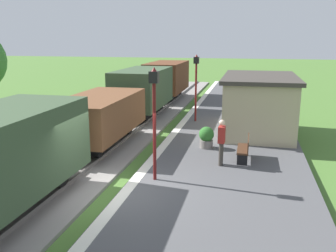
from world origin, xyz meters
TOP-DOWN VIEW (x-y plane):
  - ground_plane at (0.00, 0.00)m, footprint 160.00×160.00m
  - platform_slab at (3.20, 0.00)m, footprint 6.00×60.00m
  - platform_edge_stripe at (0.40, 0.00)m, footprint 0.36×60.00m
  - track_ballast at (-2.40, 0.00)m, footprint 3.80×60.00m
  - rail_near at (-1.68, 0.00)m, footprint 0.07×60.00m
  - rail_far at (-3.12, 0.00)m, footprint 0.07×60.00m
  - freight_train at (-2.40, 8.20)m, footprint 2.50×26.00m
  - station_hut at (4.40, 8.54)m, footprint 3.50×5.80m
  - bench_near_hut at (3.86, 3.77)m, footprint 0.42×1.50m
  - person_waiting at (3.02, 3.01)m, footprint 0.25×0.39m
  - potted_planter at (2.24, 5.08)m, footprint 0.64×0.64m
  - lamp_post_near at (1.02, 1.11)m, footprint 0.28×0.28m
  - lamp_post_far at (1.02, 10.11)m, footprint 0.28×0.28m

SIDE VIEW (x-z plane):
  - ground_plane at x=0.00m, z-range 0.00..0.00m
  - track_ballast at x=-2.40m, z-range 0.00..0.12m
  - platform_slab at x=3.20m, z-range 0.00..0.25m
  - rail_near at x=-1.68m, z-range 0.12..0.26m
  - rail_far at x=-3.12m, z-range 0.12..0.26m
  - platform_edge_stripe at x=0.40m, z-range 0.25..0.26m
  - bench_near_hut at x=3.86m, z-range 0.27..1.18m
  - potted_planter at x=2.24m, z-range 0.26..1.18m
  - person_waiting at x=3.02m, z-range 0.33..2.04m
  - freight_train at x=-2.40m, z-range 0.26..2.98m
  - station_hut at x=4.40m, z-range 0.26..3.04m
  - lamp_post_near at x=1.02m, z-range 0.95..4.65m
  - lamp_post_far at x=1.02m, z-range 0.95..4.65m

